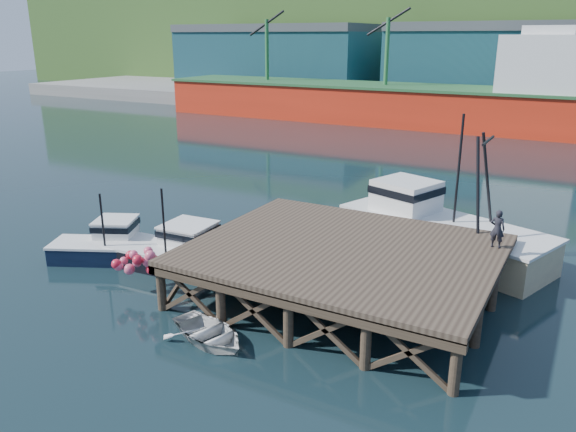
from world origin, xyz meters
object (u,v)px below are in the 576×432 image
Objects in this scene: dockworker at (497,229)px; boat_black at (178,252)px; trawler at (438,227)px; dinghy at (209,333)px; boat_navy at (112,245)px.

boat_black is at bearing 18.32° from dockworker.
boat_black is 4.16× the size of dockworker.
trawler reaches higher than dinghy.
dockworker is at bearing -9.62° from boat_navy.
boat_navy is 9.76m from dinghy.
boat_black is (3.51, 0.75, 0.04)m from boat_navy.
boat_black is 1.96× the size of dinghy.
dinghy is at bearing 49.52° from dockworker.
dinghy is 2.12× the size of dockworker.
trawler is at bearing 33.08° from boat_black.
dockworker is at bearing -24.50° from dinghy.
dinghy is (-4.82, -12.30, -1.09)m from trawler.
boat_navy is 1.75× the size of dinghy.
dockworker is at bearing -28.28° from trawler.
boat_navy is 0.53× the size of trawler.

